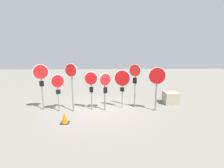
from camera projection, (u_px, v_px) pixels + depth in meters
The scene contains 11 objects.
ground_plane at pixel (99, 109), 9.82m from camera, with size 40.00×40.00×0.00m, color gray.
stop_sign_0 at pixel (41, 76), 9.36m from camera, with size 0.77×0.30×2.54m.
stop_sign_1 at pixel (58, 84), 9.21m from camera, with size 0.63×0.38×2.03m.
stop_sign_2 at pixel (72, 78), 9.12m from camera, with size 0.67×0.28×2.61m.
stop_sign_3 at pixel (91, 82), 9.45m from camera, with size 0.73×0.14×2.15m.
stop_sign_4 at pixel (105, 85), 9.38m from camera, with size 0.63×0.32×2.12m.
stop_sign_5 at pixel (122, 80), 9.71m from camera, with size 0.87×0.33×2.23m.
stop_sign_6 at pixel (135, 76), 9.83m from camera, with size 0.61×0.40×2.51m.
stop_sign_7 at pixel (157, 80), 9.25m from camera, with size 0.91×0.19×2.40m.
traffic_cone_0 at pixel (65, 118), 7.95m from camera, with size 0.38×0.38×0.49m.
storage_crate at pixel (171, 98), 10.83m from camera, with size 0.82×0.87×0.71m.
Camera 1 is at (0.38, -9.37, 3.33)m, focal length 28.00 mm.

